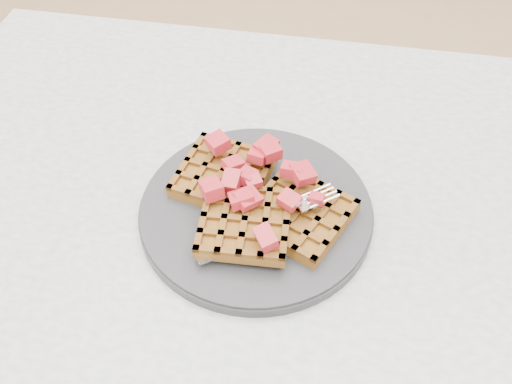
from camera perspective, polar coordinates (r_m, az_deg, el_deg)
table at (r=0.74m, az=8.88°, el=-10.82°), size 1.20×0.80×0.75m
plate at (r=0.65m, az=0.00°, el=-1.87°), size 0.27×0.27×0.02m
waffles at (r=0.64m, az=-0.05°, el=-1.02°), size 0.22×0.18×0.03m
strawberry_pile at (r=0.62m, az=-0.00°, el=0.86°), size 0.15×0.15×0.02m
fork at (r=0.62m, az=2.21°, el=-3.40°), size 0.16×0.13×0.02m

